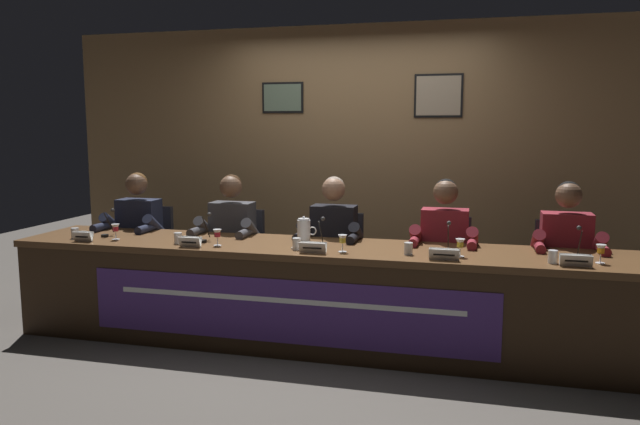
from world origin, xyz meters
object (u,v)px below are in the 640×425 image
juice_glass_right (460,244)px  water_pitcher_central (304,231)px  panelist_far_left (135,232)px  juice_glass_center (343,240)px  juice_glass_left (217,234)px  chair_right (444,275)px  panelist_right (444,246)px  document_stack_center (309,248)px  chair_far_left (148,258)px  nameplate_far_left (83,236)px  water_cup_far_right (553,257)px  microphone_center (320,237)px  water_cup_center (297,244)px  water_cup_far_left (75,234)px  panelist_far_right (567,252)px  water_cup_right (408,249)px  water_cup_left (178,239)px  microphone_far_right (580,249)px  microphone_far_left (107,227)px  microphone_right (448,243)px  chair_far_right (561,282)px  chair_center (337,269)px  juice_glass_far_right (601,250)px  panelist_left (229,236)px  nameplate_far_right (576,260)px  juice_glass_far_left (116,229)px  panelist_center (332,241)px  nameplate_left (190,242)px  nameplate_right (444,254)px  conference_table (315,279)px  chair_left (238,264)px

juice_glass_right → water_pitcher_central: size_ratio=0.59×
panelist_far_left → juice_glass_center: size_ratio=10.01×
juice_glass_left → chair_right: (1.63, 0.77, -0.40)m
panelist_right → document_stack_center: 1.07m
chair_far_left → nameplate_far_left: chair_far_left is taller
juice_glass_right → water_cup_far_right: 0.59m
microphone_center → water_cup_center: bearing=-139.5°
water_cup_far_left → panelist_far_right: (3.74, 0.57, -0.07)m
water_cup_far_right → panelist_right: bearing=141.4°
panelist_far_left → water_cup_right: panelist_far_left is taller
water_cup_left → water_cup_center: bearing=0.5°
microphone_center → microphone_far_right: (1.78, 0.02, 0.00)m
microphone_far_left → microphone_right: (2.71, -0.01, 0.00)m
water_cup_left → chair_far_right: chair_far_right is taller
chair_center → water_cup_center: 0.85m
juice_glass_right → juice_glass_far_right: size_ratio=1.00×
microphone_far_left → document_stack_center: microphone_far_left is taller
juice_glass_left → panelist_far_right: (2.52, 0.57, -0.12)m
chair_center → microphone_far_right: (1.80, -0.62, 0.39)m
panelist_left → document_stack_center: bearing=-31.1°
chair_right → nameplate_far_right: size_ratio=4.66×
juice_glass_far_left → water_cup_center: bearing=-1.2°
chair_center → water_pitcher_central: (-0.14, -0.52, 0.41)m
panelist_center → microphone_center: panelist_center is taller
nameplate_left → water_cup_right: size_ratio=1.96×
nameplate_right → water_pitcher_central: 1.12m
panelist_far_left → juice_glass_left: (1.04, -0.57, 0.12)m
conference_table → water_cup_far_left: size_ratio=55.80×
water_cup_right → chair_far_right: bearing=33.8°
water_cup_center → microphone_right: size_ratio=0.39×
chair_center → microphone_center: 0.75m
nameplate_left → microphone_far_right: (2.71, 0.26, 0.03)m
panelist_center → microphone_right: size_ratio=5.74×
document_stack_center → water_cup_right: bearing=-2.9°
chair_far_left → document_stack_center: bearing=-22.2°
microphone_far_left → microphone_center: size_ratio=1.00×
chair_far_right → panelist_right: bearing=-167.3°
panelist_far_left → chair_far_left: bearing=90.0°
chair_left → nameplate_far_right: 2.79m
panelist_center → nameplate_right: size_ratio=6.22×
chair_far_left → chair_far_right: (3.55, 0.00, 0.00)m
water_cup_far_left → chair_far_right: chair_far_right is taller
nameplate_far_right → chair_right: bearing=135.1°
water_cup_left → microphone_center: bearing=6.9°
conference_table → nameplate_far_left: (-1.81, -0.17, 0.27)m
panelist_right → microphone_right: bearing=-83.5°
panelist_left → water_cup_far_right: 2.57m
juice_glass_far_left → water_cup_center: (1.49, -0.03, -0.05)m
chair_right → nameplate_right: chair_right is taller
microphone_far_left → chair_far_right: microphone_far_left is taller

